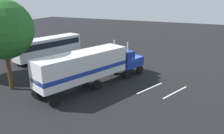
{
  "coord_description": "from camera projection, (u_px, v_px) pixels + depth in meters",
  "views": [
    {
      "loc": [
        -25.42,
        -8.73,
        9.8
      ],
      "look_at": [
        -2.64,
        1.4,
        1.6
      ],
      "focal_mm": 35.26,
      "sensor_mm": 36.0,
      "label": 1
    }
  ],
  "objects": [
    {
      "name": "semi_truck",
      "position": [
        91.0,
        65.0,
        23.83
      ],
      "size": [
        14.06,
        7.59,
        4.5
      ],
      "color": "#193399",
      "rests_on": "ground_plane"
    },
    {
      "name": "ground_plane",
      "position": [
        130.0,
        74.0,
        28.5
      ],
      "size": [
        120.0,
        120.0,
        0.0
      ],
      "primitive_type": "plane",
      "color": "black"
    },
    {
      "name": "person_bystander",
      "position": [
        93.0,
        69.0,
        27.82
      ],
      "size": [
        0.36,
        0.47,
        1.63
      ],
      "color": "#2D3347",
      "rests_on": "ground_plane"
    },
    {
      "name": "lane_stripe_mid",
      "position": [
        175.0,
        92.0,
        23.22
      ],
      "size": [
        4.1,
        1.89,
        0.01
      ],
      "primitive_type": "cube",
      "rotation": [
        0.0,
        0.0,
        -0.41
      ],
      "color": "silver",
      "rests_on": "ground_plane"
    },
    {
      "name": "tree_left",
      "position": [
        3.0,
        30.0,
        22.03
      ],
      "size": [
        6.08,
        6.08,
        9.54
      ],
      "color": "brown",
      "rests_on": "ground_plane"
    },
    {
      "name": "parked_bus",
      "position": [
        49.0,
        46.0,
        34.8
      ],
      "size": [
        11.27,
        5.63,
        3.4
      ],
      "color": "silver",
      "rests_on": "ground_plane"
    },
    {
      "name": "lane_stripe_near",
      "position": [
        150.0,
        88.0,
        24.27
      ],
      "size": [
        4.1,
        1.89,
        0.01
      ],
      "primitive_type": "cube",
      "rotation": [
        0.0,
        0.0,
        -0.41
      ],
      "color": "silver",
      "rests_on": "ground_plane"
    }
  ]
}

